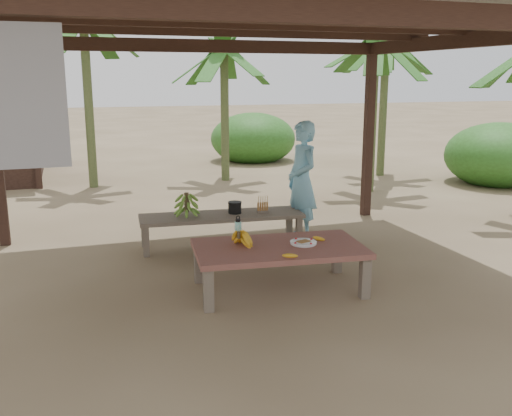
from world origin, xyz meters
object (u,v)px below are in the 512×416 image
object	(u,v)px
plate	(303,243)
cooking_pot	(235,208)
bench	(222,218)
woman	(302,181)
work_table	(279,252)
ripe_banana_bunch	(239,238)
water_flask	(238,230)

from	to	relation	value
plate	cooking_pot	distance (m)	1.84
bench	woman	distance (m)	1.26
work_table	ripe_banana_bunch	world-z (taller)	ripe_banana_bunch
cooking_pot	plate	bearing A→B (deg)	-82.53
work_table	water_flask	bearing A→B (deg)	144.01
bench	plate	world-z (taller)	plate
plate	water_flask	bearing A→B (deg)	150.54
work_table	plate	world-z (taller)	plate
cooking_pot	bench	bearing A→B (deg)	-178.52
plate	water_flask	distance (m)	0.73
bench	water_flask	bearing A→B (deg)	-93.12
work_table	ripe_banana_bunch	size ratio (longest dim) A/B	6.55
woman	cooking_pot	bearing A→B (deg)	-92.59
water_flask	cooking_pot	distance (m)	1.52
woman	plate	bearing A→B (deg)	-25.37
ripe_banana_bunch	cooking_pot	size ratio (longest dim) A/B	1.63
ripe_banana_bunch	woman	size ratio (longest dim) A/B	0.17
work_table	plate	xyz separation A→B (m)	(0.27, -0.03, 0.08)
ripe_banana_bunch	woman	distance (m)	2.23
ripe_banana_bunch	water_flask	bearing A→B (deg)	75.54
woman	ripe_banana_bunch	bearing A→B (deg)	-43.50
bench	cooking_pot	xyz separation A→B (m)	(0.19, 0.00, 0.13)
water_flask	woman	world-z (taller)	woman
bench	ripe_banana_bunch	size ratio (longest dim) A/B	7.73
water_flask	cooking_pot	size ratio (longest dim) A/B	1.60
bench	woman	size ratio (longest dim) A/B	1.33
bench	water_flask	size ratio (longest dim) A/B	7.83
bench	woman	bearing A→B (deg)	5.38
water_flask	woman	bearing A→B (deg)	46.93
ripe_banana_bunch	plate	bearing A→B (deg)	-12.19
water_flask	cooking_pot	world-z (taller)	water_flask
woman	water_flask	bearing A→B (deg)	-46.17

